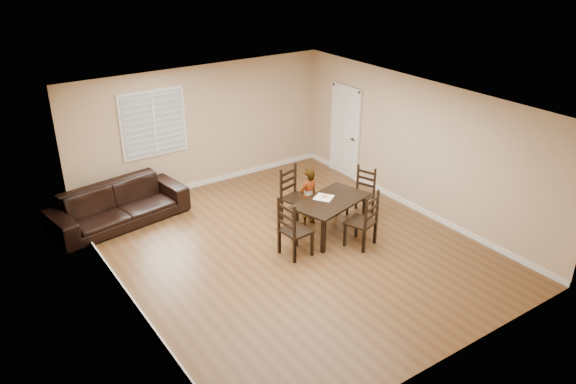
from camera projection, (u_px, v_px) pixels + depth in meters
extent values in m
plane|color=brown|center=(294.00, 249.00, 10.14)|extent=(7.00, 7.00, 0.00)
cube|color=tan|center=(202.00, 127.00, 12.19)|extent=(6.00, 0.04, 2.70)
cube|color=tan|center=(455.00, 275.00, 6.95)|extent=(6.00, 0.04, 2.70)
cube|color=tan|center=(122.00, 228.00, 8.04)|extent=(0.04, 7.00, 2.70)
cube|color=tan|center=(418.00, 146.00, 11.10)|extent=(0.04, 7.00, 2.70)
cube|color=white|center=(294.00, 104.00, 9.00)|extent=(6.00, 7.00, 0.04)
cube|color=white|center=(154.00, 124.00, 11.47)|extent=(1.40, 0.08, 1.40)
cube|color=white|center=(345.00, 133.00, 12.87)|extent=(0.06, 0.94, 2.05)
cylinder|color=#332114|center=(353.00, 140.00, 12.66)|extent=(0.06, 0.06, 0.02)
cube|color=white|center=(206.00, 182.00, 12.73)|extent=(6.00, 0.03, 0.10)
cube|color=white|center=(134.00, 303.00, 8.59)|extent=(0.03, 7.00, 0.10)
cube|color=white|center=(411.00, 205.00, 11.64)|extent=(0.03, 7.00, 0.10)
cube|color=black|center=(331.00, 201.00, 10.41)|extent=(1.65, 1.19, 0.04)
cube|color=black|center=(323.00, 236.00, 9.90)|extent=(0.09, 0.09, 0.65)
cube|color=black|center=(365.00, 211.00, 10.81)|extent=(0.09, 0.09, 0.65)
cube|color=black|center=(294.00, 225.00, 10.29)|extent=(0.09, 0.09, 0.65)
cube|color=black|center=(336.00, 201.00, 11.20)|extent=(0.09, 0.09, 0.65)
cube|color=black|center=(296.00, 198.00, 10.98)|extent=(0.60, 0.57, 0.04)
cube|color=black|center=(288.00, 192.00, 11.07)|extent=(0.48, 0.17, 1.09)
cube|color=black|center=(297.00, 216.00, 10.82)|extent=(0.05, 0.05, 0.45)
cube|color=black|center=(311.00, 209.00, 11.12)|extent=(0.05, 0.05, 0.45)
cube|color=black|center=(282.00, 210.00, 11.05)|extent=(0.05, 0.05, 0.45)
cube|color=black|center=(295.00, 203.00, 11.35)|extent=(0.05, 0.05, 0.45)
cube|color=black|center=(361.00, 222.00, 10.10)|extent=(0.61, 0.59, 0.04)
cube|color=black|center=(371.00, 221.00, 9.95)|extent=(0.47, 0.20, 1.08)
cube|color=black|center=(356.00, 226.00, 10.46)|extent=(0.05, 0.05, 0.44)
cube|color=black|center=(345.00, 235.00, 10.15)|extent=(0.05, 0.05, 0.44)
cube|color=black|center=(375.00, 232.00, 10.25)|extent=(0.05, 0.05, 0.44)
cube|color=black|center=(364.00, 242.00, 9.94)|extent=(0.05, 0.05, 0.44)
cube|color=black|center=(296.00, 231.00, 9.79)|extent=(0.50, 0.53, 0.04)
cube|color=black|center=(286.00, 230.00, 9.64)|extent=(0.08, 0.50, 1.10)
cube|color=black|center=(312.00, 244.00, 9.85)|extent=(0.05, 0.05, 0.45)
cube|color=black|center=(297.00, 235.00, 10.15)|extent=(0.05, 0.05, 0.45)
cube|color=black|center=(295.00, 251.00, 9.63)|extent=(0.05, 0.05, 0.45)
cube|color=black|center=(279.00, 242.00, 9.93)|extent=(0.05, 0.05, 0.45)
cube|color=black|center=(361.00, 195.00, 11.21)|extent=(0.53, 0.55, 0.04)
cube|color=black|center=(366.00, 189.00, 11.32)|extent=(0.18, 0.43, 0.98)
cube|color=black|center=(347.00, 206.00, 11.28)|extent=(0.05, 0.05, 0.40)
cube|color=black|center=(364.00, 211.00, 11.07)|extent=(0.05, 0.05, 0.40)
cube|color=black|center=(356.00, 200.00, 11.54)|extent=(0.05, 0.05, 0.40)
cube|color=black|center=(373.00, 205.00, 11.33)|extent=(0.05, 0.05, 0.40)
imported|color=gray|center=(308.00, 197.00, 10.76)|extent=(0.45, 0.32, 1.17)
cube|color=beige|center=(324.00, 197.00, 10.49)|extent=(0.45, 0.45, 0.00)
torus|color=#CB8549|center=(324.00, 196.00, 10.50)|extent=(0.10, 0.10, 0.03)
torus|color=white|center=(324.00, 196.00, 10.49)|extent=(0.08, 0.08, 0.02)
imported|color=black|center=(119.00, 205.00, 10.90)|extent=(2.75, 1.42, 0.77)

